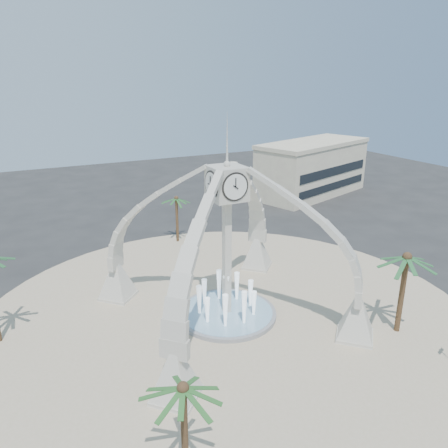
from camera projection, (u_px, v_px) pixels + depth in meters
name	position (u px, v px, depth m)	size (l,w,h in m)	color
ground	(227.00, 316.00, 35.44)	(140.00, 140.00, 0.00)	#282828
plaza	(227.00, 315.00, 35.43)	(40.00, 40.00, 0.06)	#C1AC8F
clock_tower	(227.00, 241.00, 33.35)	(17.94, 17.94, 16.30)	beige
fountain	(227.00, 313.00, 35.35)	(8.00, 8.00, 3.62)	#949497
building_ne	(312.00, 168.00, 70.53)	(21.87, 14.17, 8.60)	beige
palm_east	(407.00, 258.00, 31.39)	(4.71, 4.71, 6.96)	brown
palm_north	(176.00, 199.00, 49.67)	(4.31, 4.31, 5.87)	brown
palm_south	(183.00, 389.00, 19.36)	(3.78, 3.78, 6.06)	brown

